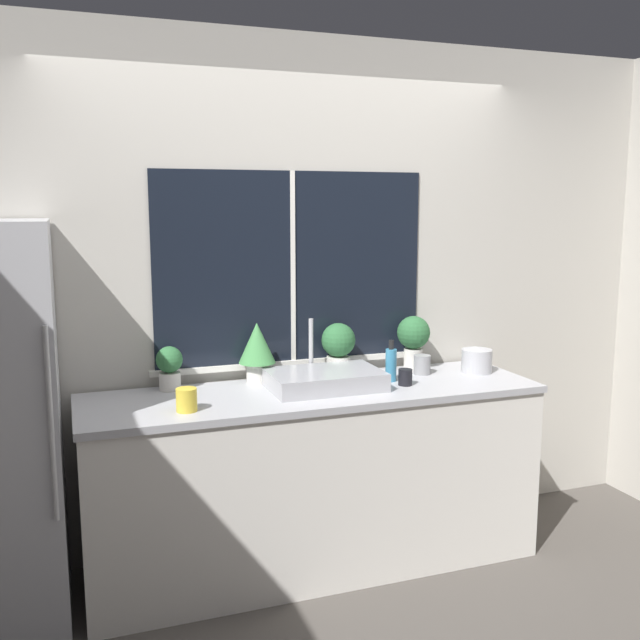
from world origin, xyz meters
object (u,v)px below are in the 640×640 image
potted_plant_far_right (413,337)px  mug_grey (422,365)px  potted_plant_center_left (257,347)px  sink (325,379)px  soap_bottle (391,364)px  mug_yellow (187,400)px  mug_black (405,377)px  potted_plant_center_right (338,346)px  potted_plant_far_left (169,366)px  kettle (477,360)px

potted_plant_far_right → mug_grey: size_ratio=2.88×
potted_plant_center_left → potted_plant_far_right: size_ratio=1.05×
sink → potted_plant_center_left: (-0.29, 0.23, 0.14)m
potted_plant_far_right → soap_bottle: size_ratio=1.38×
mug_grey → mug_yellow: same height
mug_grey → soap_bottle: bearing=-159.5°
mug_black → mug_yellow: mug_yellow is taller
potted_plant_center_right → soap_bottle: bearing=-44.7°
soap_bottle → potted_plant_center_left: bearing=162.4°
soap_bottle → mug_black: bearing=-72.4°
potted_plant_far_right → potted_plant_far_left: bearing=180.0°
potted_plant_far_left → potted_plant_center_right: potted_plant_center_right is taller
potted_plant_far_right → mug_yellow: size_ratio=2.86×
potted_plant_far_left → mug_yellow: bearing=-87.6°
mug_yellow → mug_grey: bearing=11.8°
sink → potted_plant_center_right: size_ratio=1.96×
sink → potted_plant_far_right: bearing=20.7°
soap_bottle → mug_black: (0.03, -0.10, -0.05)m
potted_plant_center_left → soap_bottle: potted_plant_center_left is taller
mug_black → mug_grey: 0.27m
potted_plant_center_right → mug_grey: 0.47m
sink → mug_grey: (0.60, 0.11, 0.01)m
potted_plant_center_right → soap_bottle: (0.21, -0.21, -0.07)m
potted_plant_center_right → soap_bottle: 0.31m
potted_plant_far_right → soap_bottle: (-0.24, -0.21, -0.09)m
potted_plant_far_right → mug_yellow: (-1.33, -0.40, -0.13)m
soap_bottle → mug_yellow: (-1.09, -0.19, -0.04)m
mug_black → potted_plant_center_right: bearing=128.1°
potted_plant_far_left → soap_bottle: potted_plant_far_left is taller
potted_plant_far_right → mug_grey: bearing=-94.3°
sink → potted_plant_center_left: sink is taller
mug_black → mug_grey: mug_grey is taller
potted_plant_center_left → soap_bottle: (0.66, -0.21, -0.09)m
potted_plant_center_left → potted_plant_far_right: bearing=0.0°
potted_plant_center_right → mug_yellow: bearing=-155.5°
sink → kettle: bearing=2.5°
potted_plant_center_right → mug_yellow: size_ratio=2.72×
potted_plant_far_right → soap_bottle: 0.33m
soap_bottle → sink: bearing=-176.8°
mug_black → mug_yellow: size_ratio=0.80×
potted_plant_far_right → mug_yellow: bearing=-163.2°
soap_bottle → mug_yellow: bearing=-170.1°
sink → mug_black: sink is taller
potted_plant_center_left → potted_plant_far_left: bearing=180.0°
potted_plant_far_left → potted_plant_center_left: (0.45, -0.00, 0.06)m
potted_plant_center_right → mug_yellow: 0.97m
potted_plant_far_right → kettle: 0.37m
potted_plant_far_left → potted_plant_center_right: bearing=0.0°
potted_plant_center_right → mug_black: 0.41m
potted_plant_far_right → sink: bearing=-159.3°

